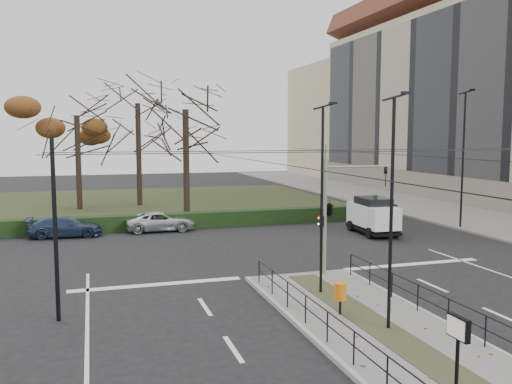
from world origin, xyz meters
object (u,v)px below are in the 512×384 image
Objects in this scene: info_panel at (458,341)px; streetlamp_median_near at (392,210)px; streetlamp_sidewalk at (463,157)px; parked_car_third at (65,227)px; bare_tree_near at (186,118)px; traffic_light at (331,207)px; parked_car_fourth at (161,221)px; bare_tree_center at (138,111)px; litter_bin at (340,292)px; streetlamp_median_far at (322,197)px; white_van at (373,215)px; rust_tree at (77,115)px.

info_panel is 6.03m from streetlamp_median_near.
parked_car_third is (-24.54, 4.58, -4.03)m from streetlamp_sidewalk.
traffic_light is at bearing -78.26° from bare_tree_near.
streetlamp_median_near reaches higher than parked_car_fourth.
bare_tree_near is at bearing 91.14° from info_panel.
info_panel is at bearing -85.56° from bare_tree_center.
streetlamp_sidewalk is 0.77× the size of bare_tree_center.
traffic_light is at bearing -147.32° from streetlamp_sidewalk.
streetlamp_median_near is at bearing -62.17° from litter_bin.
streetlamp_median_far is 14.03m from white_van.
parked_car_third is at bearing 169.43° from streetlamp_sidewalk.
bare_tree_center is (-0.20, 12.72, 7.51)m from parked_car_fourth.
litter_bin is at bearing -86.12° from bare_tree_near.
rust_tree is (-9.16, 27.48, 3.86)m from streetlamp_median_far.
traffic_light is at bearing -128.61° from white_van.
bare_tree_center reaches higher than parked_car_third.
streetlamp_median_near is 0.82× the size of streetlamp_sidewalk.
parked_car_fourth is (-2.76, 25.53, -1.39)m from info_panel.
traffic_light reaches higher than parked_car_third.
bare_tree_center is (-2.97, 38.25, 6.13)m from info_panel.
litter_bin is 0.15× the size of streetlamp_median_near.
bare_tree_near is (2.20, 2.98, 6.66)m from parked_car_fourth.
rust_tree reaches higher than parked_car_fourth.
info_panel is 0.27× the size of streetlamp_sidewalk.
info_panel is 26.21m from streetlamp_sidewalk.
streetlamp_median_near is 17.26m from white_van.
bare_tree_center is at bearing 13.36° from rust_tree.
streetlamp_sidewalk is 7.28m from white_van.
streetlamp_sidewalk is at bearing -97.62° from parked_car_third.
streetlamp_sidewalk is (16.03, 20.57, 2.66)m from info_panel.
litter_bin is 0.25× the size of white_van.
traffic_light is 0.50× the size of rust_tree.
parked_car_fourth is at bearing 158.30° from white_van.
litter_bin is 7.25m from info_panel.
rust_tree is (-5.10, 11.56, 7.04)m from parked_car_fourth.
streetlamp_median_near reaches higher than info_panel.
rust_tree reaches higher than parked_car_third.
white_van is (12.38, -4.93, 0.59)m from parked_car_fourth.
streetlamp_median_far is 18.65m from parked_car_third.
litter_bin is at bearing -149.56° from parked_car_third.
bare_tree_near reaches higher than rust_tree.
streetlamp_sidewalk reaches higher than traffic_light.
white_van is at bearing -54.51° from bare_tree_center.
traffic_light is at bearing -157.27° from parked_car_fourth.
traffic_light is 0.48× the size of bare_tree_near.
rust_tree is (-23.89, 16.51, 2.99)m from streetlamp_sidewalk.
rust_tree is (-9.61, 31.62, 3.82)m from streetlamp_median_near.
litter_bin is at bearing -82.96° from bare_tree_center.
parked_car_fourth is at bearing -83.29° from parked_car_third.
info_panel is 22.75m from white_van.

